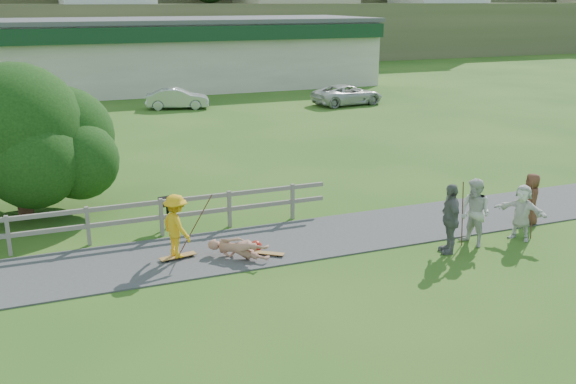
# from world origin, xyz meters

# --- Properties ---
(ground) EXTENTS (260.00, 260.00, 0.00)m
(ground) POSITION_xyz_m (0.00, 0.00, 0.00)
(ground) COLOR #265418
(ground) RESTS_ON ground
(path) EXTENTS (34.00, 3.00, 0.04)m
(path) POSITION_xyz_m (0.00, 1.50, 0.02)
(path) COLOR #343437
(path) RESTS_ON ground
(fence) EXTENTS (15.05, 0.10, 1.10)m
(fence) POSITION_xyz_m (-4.62, 3.30, 0.72)
(fence) COLOR slate
(fence) RESTS_ON ground
(strip_mall) EXTENTS (32.50, 10.75, 5.10)m
(strip_mall) POSITION_xyz_m (4.00, 34.94, 2.58)
(strip_mall) COLOR #B8B0A2
(strip_mall) RESTS_ON ground
(skater_rider) EXTENTS (0.94, 1.22, 1.66)m
(skater_rider) POSITION_xyz_m (-1.97, 1.37, 0.83)
(skater_rider) COLOR #EFA916
(skater_rider) RESTS_ON ground
(skater_fallen) EXTENTS (1.45, 1.46, 0.61)m
(skater_fallen) POSITION_xyz_m (-0.51, 0.82, 0.30)
(skater_fallen) COLOR #B27762
(skater_fallen) RESTS_ON ground
(spectator_a) EXTENTS (0.89, 1.04, 1.87)m
(spectator_a) POSITION_xyz_m (5.73, -0.59, 0.93)
(spectator_a) COLOR silver
(spectator_a) RESTS_ON ground
(spectator_b) EXTENTS (0.77, 1.19, 1.89)m
(spectator_b) POSITION_xyz_m (4.82, -0.75, 0.94)
(spectator_b) COLOR slate
(spectator_b) RESTS_ON ground
(spectator_c) EXTENTS (0.82, 0.91, 1.57)m
(spectator_c) POSITION_xyz_m (8.37, 0.22, 0.78)
(spectator_c) COLOR brown
(spectator_c) RESTS_ON ground
(spectator_d) EXTENTS (1.12, 1.51, 1.58)m
(spectator_d) POSITION_xyz_m (7.25, -0.68, 0.79)
(spectator_d) COLOR silver
(spectator_d) RESTS_ON ground
(car_silver) EXTENTS (4.01, 2.23, 1.25)m
(car_silver) POSITION_xyz_m (3.17, 24.95, 0.63)
(car_silver) COLOR #ABAFB3
(car_silver) RESTS_ON ground
(car_white) EXTENTS (4.81, 2.64, 1.28)m
(car_white) POSITION_xyz_m (13.57, 22.51, 0.64)
(car_white) COLOR silver
(car_white) RESTS_ON ground
(tree) EXTENTS (6.61, 6.61, 3.73)m
(tree) POSITION_xyz_m (-5.60, 6.72, 1.87)
(tree) COLOR black
(tree) RESTS_ON ground
(bbq) EXTENTS (0.49, 0.40, 0.94)m
(bbq) POSITION_xyz_m (-1.71, 3.86, 0.47)
(bbq) COLOR black
(bbq) RESTS_ON ground
(longboard_rider) EXTENTS (0.98, 0.39, 0.11)m
(longboard_rider) POSITION_xyz_m (-1.97, 1.37, 0.05)
(longboard_rider) COLOR olive
(longboard_rider) RESTS_ON ground
(longboard_fallen) EXTENTS (0.78, 0.63, 0.09)m
(longboard_fallen) POSITION_xyz_m (0.29, 0.72, 0.05)
(longboard_fallen) COLOR olive
(longboard_fallen) RESTS_ON ground
(helmet) EXTENTS (0.31, 0.31, 0.31)m
(helmet) POSITION_xyz_m (0.09, 1.17, 0.16)
(helmet) COLOR #AC1C11
(helmet) RESTS_ON ground
(pole_rider) EXTENTS (0.03, 0.03, 1.80)m
(pole_rider) POSITION_xyz_m (-1.37, 1.77, 0.90)
(pole_rider) COLOR #553022
(pole_rider) RESTS_ON ground
(pole_spec_left) EXTENTS (0.03, 0.03, 1.83)m
(pole_spec_left) POSITION_xyz_m (5.40, -0.49, 0.91)
(pole_spec_left) COLOR #553022
(pole_spec_left) RESTS_ON ground
(pole_spec_right) EXTENTS (0.03, 0.03, 1.68)m
(pole_spec_right) POSITION_xyz_m (7.52, -0.76, 0.84)
(pole_spec_right) COLOR #553022
(pole_spec_right) RESTS_ON ground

